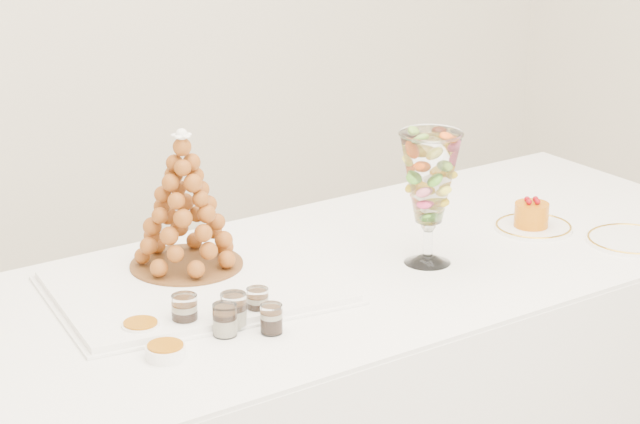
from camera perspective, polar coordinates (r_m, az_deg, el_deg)
lace_tray at (r=2.86m, az=-5.74°, el=-3.44°), size 0.66×0.52×0.02m
macaron_vase at (r=2.95m, az=5.04°, el=1.48°), size 0.15×0.15×0.32m
cake_plate at (r=3.28m, az=9.73°, el=-0.69°), size 0.20×0.20×0.01m
spare_plate at (r=3.24m, az=14.05°, el=-1.27°), size 0.23×0.23×0.01m
verrine_a at (r=2.66m, az=-6.21°, el=-4.56°), size 0.06×0.06×0.07m
verrine_b at (r=2.66m, az=-3.97°, el=-4.51°), size 0.06×0.06×0.08m
verrine_c at (r=2.71m, az=-2.87°, el=-4.17°), size 0.05×0.05×0.07m
verrine_d at (r=2.63m, az=-4.37°, el=-4.93°), size 0.05×0.05×0.07m
verrine_e at (r=2.63m, az=-2.24°, el=-4.90°), size 0.05×0.05×0.06m
ramekin_back at (r=2.66m, az=-8.20°, el=-5.32°), size 0.08×0.08×0.03m
ramekin_front at (r=2.55m, az=-7.07°, el=-6.37°), size 0.08×0.08×0.03m
croquembouche at (r=2.90m, az=-6.23°, el=0.53°), size 0.27×0.27×0.33m
mousse_cake at (r=3.26m, az=9.64°, el=-0.11°), size 0.09×0.09×0.08m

